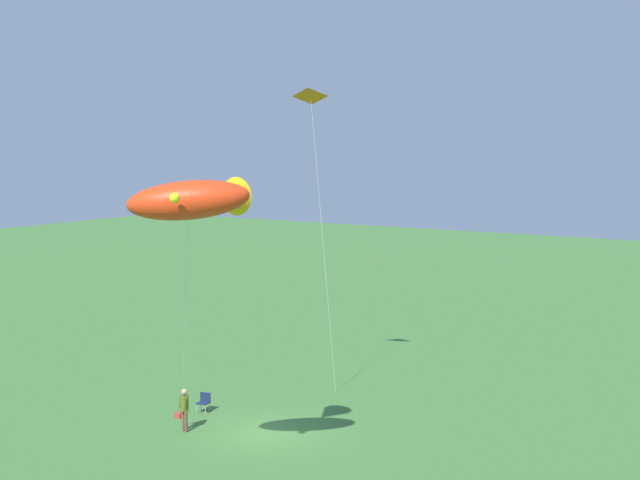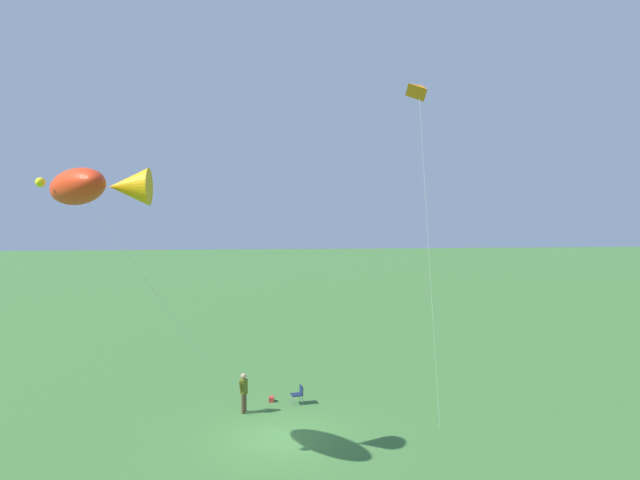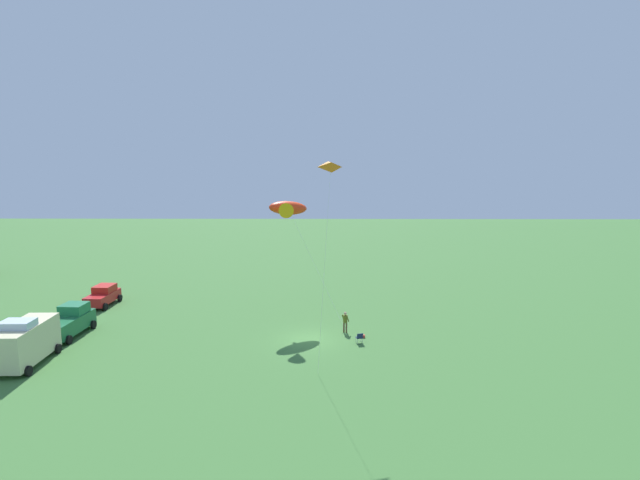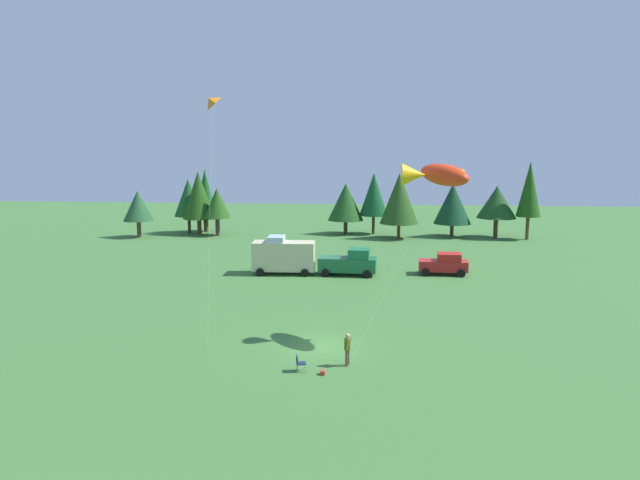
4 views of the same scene
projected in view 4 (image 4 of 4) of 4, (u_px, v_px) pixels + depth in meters
ground_plane at (321, 347)px, 35.56m from camera, size 160.00×160.00×0.00m
person_kite_flyer at (348, 347)px, 32.42m from camera, size 0.44×0.63×1.74m
folding_chair at (299, 362)px, 31.71m from camera, size 0.58×0.58×0.82m
backpack_on_grass at (323, 372)px, 31.32m from camera, size 0.24×0.34×0.22m
van_camper_beige at (283, 255)px, 54.77m from camera, size 5.46×2.73×3.34m
truck_green_flatbed at (350, 263)px, 54.31m from camera, size 5.12×2.67×2.34m
car_red_sedan at (444, 264)px, 54.55m from camera, size 4.28×2.38×1.89m
treeline_distant at (338, 199)px, 76.08m from camera, size 49.70×8.87×9.22m
kite_large_fish at (437, 175)px, 35.49m from camera, size 6.92×7.09×10.47m
kite_delta_orange at (209, 103)px, 32.30m from camera, size 1.29×1.56×14.00m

